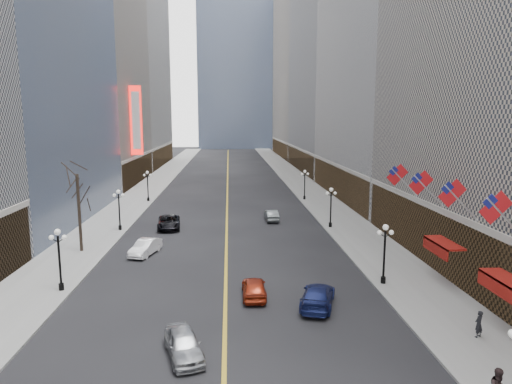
{
  "coord_description": "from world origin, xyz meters",
  "views": [
    {
      "loc": [
        0.34,
        -2.05,
        12.36
      ],
      "look_at": [
        1.61,
        19.34,
        8.9
      ],
      "focal_mm": 32.0,
      "sensor_mm": 36.0,
      "label": 1
    }
  ],
  "objects": [
    {
      "name": "car_sb_near",
      "position": [
        6.14,
        26.41,
        0.72
      ],
      "size": [
        3.38,
        5.34,
        1.44
      ],
      "primitive_type": "imported",
      "rotation": [
        0.0,
        0.0,
        2.85
      ],
      "color": "navy",
      "rests_on": "ground"
    },
    {
      "name": "bldg_west_d",
      "position": [
        -29.92,
        121.0,
        36.17
      ],
      "size": [
        26.6,
        38.6,
        72.8
      ],
      "color": "silver",
      "rests_on": "ground"
    },
    {
      "name": "flag_5",
      "position": [
        15.31,
        37.0,
        7.29
      ],
      "size": [
        2.87,
        0.12,
        2.87
      ],
      "color": "#B2B2B7",
      "rests_on": "ground"
    },
    {
      "name": "flag_2",
      "position": [
        15.31,
        22.0,
        7.29
      ],
      "size": [
        2.87,
        0.12,
        2.87
      ],
      "color": "#B2B2B7",
      "rests_on": "ground"
    },
    {
      "name": "streetlamp_west_2",
      "position": [
        -11.8,
        48.0,
        2.9
      ],
      "size": [
        1.26,
        0.44,
        4.52
      ],
      "color": "black",
      "rests_on": "sidewalk_west"
    },
    {
      "name": "car_sb_mid",
      "position": [
        2.0,
        28.24,
        0.7
      ],
      "size": [
        1.66,
        4.1,
        1.4
      ],
      "primitive_type": "imported",
      "rotation": [
        0.0,
        0.0,
        3.14
      ],
      "color": "maroon",
      "rests_on": "ground"
    },
    {
      "name": "bldg_east_c",
      "position": [
        29.88,
        106.0,
        24.18
      ],
      "size": [
        26.6,
        40.6,
        48.8
      ],
      "color": "#98989A",
      "rests_on": "ground"
    },
    {
      "name": "theatre_marquee",
      "position": [
        -15.88,
        80.0,
        12.0
      ],
      "size": [
        2.0,
        0.55,
        12.0
      ],
      "color": "red",
      "rests_on": "ground"
    },
    {
      "name": "car_nb_near",
      "position": [
        -2.12,
        20.38,
        0.71
      ],
      "size": [
        2.77,
        4.48,
        1.42
      ],
      "primitive_type": "imported",
      "rotation": [
        0.0,
        0.0,
        0.28
      ],
      "color": "#A1A4A8",
      "rests_on": "ground"
    },
    {
      "name": "flag_3",
      "position": [
        15.31,
        27.0,
        7.29
      ],
      "size": [
        2.87,
        0.12,
        2.87
      ],
      "color": "#B2B2B7",
      "rests_on": "ground"
    },
    {
      "name": "bldg_east_d",
      "position": [
        29.9,
        149.0,
        31.17
      ],
      "size": [
        26.6,
        46.6,
        62.8
      ],
      "color": "#A99D8C",
      "rests_on": "ground"
    },
    {
      "name": "lane_line",
      "position": [
        0.0,
        80.0,
        0.01
      ],
      "size": [
        0.25,
        200.0,
        0.02
      ],
      "primitive_type": "cube",
      "color": "gold",
      "rests_on": "ground"
    },
    {
      "name": "streetlamp_west_1",
      "position": [
        -11.8,
        30.0,
        2.9
      ],
      "size": [
        1.26,
        0.44,
        4.52
      ],
      "color": "black",
      "rests_on": "sidewalk_west"
    },
    {
      "name": "streetlamp_east_3",
      "position": [
        11.8,
        66.0,
        2.9
      ],
      "size": [
        1.26,
        0.44,
        4.52
      ],
      "color": "black",
      "rests_on": "sidewalk_east"
    },
    {
      "name": "car_nb_far",
      "position": [
        -6.54,
        48.88,
        0.73
      ],
      "size": [
        2.98,
        5.51,
        1.47
      ],
      "primitive_type": "imported",
      "rotation": [
        0.0,
        0.0,
        0.11
      ],
      "color": "black",
      "rests_on": "ground"
    },
    {
      "name": "sidewalk_west",
      "position": [
        -14.0,
        70.0,
        0.07
      ],
      "size": [
        6.0,
        230.0,
        0.15
      ],
      "primitive_type": "cube",
      "color": "gray",
      "rests_on": "ground"
    },
    {
      "name": "bldg_west_c",
      "position": [
        -29.88,
        87.0,
        25.19
      ],
      "size": [
        26.6,
        30.6,
        50.8
      ],
      "color": "#A99D8C",
      "rests_on": "ground"
    },
    {
      "name": "car_sb_far",
      "position": [
        5.44,
        52.23,
        0.67
      ],
      "size": [
        1.58,
        4.13,
        1.34
      ],
      "primitive_type": "imported",
      "rotation": [
        0.0,
        0.0,
        3.18
      ],
      "color": "#545A5C",
      "rests_on": "ground"
    },
    {
      "name": "awning_c",
      "position": [
        16.11,
        30.0,
        3.08
      ],
      "size": [
        1.4,
        4.0,
        0.93
      ],
      "color": "maroon",
      "rests_on": "ground"
    },
    {
      "name": "car_nb_mid",
      "position": [
        -7.39,
        38.86,
        0.71
      ],
      "size": [
        2.61,
        4.53,
        1.41
      ],
      "primitive_type": "imported",
      "rotation": [
        0.0,
        0.0,
        -0.28
      ],
      "color": "white",
      "rests_on": "ground"
    },
    {
      "name": "flag_4",
      "position": [
        15.31,
        32.0,
        7.29
      ],
      "size": [
        2.87,
        0.12,
        2.87
      ],
      "color": "#B2B2B7",
      "rests_on": "ground"
    },
    {
      "name": "ped_ne_corner",
      "position": [
        14.29,
        21.29,
        0.93
      ],
      "size": [
        0.7,
        0.64,
        1.56
      ],
      "primitive_type": "imported",
      "rotation": [
        0.0,
        0.0,
        3.65
      ],
      "color": "black",
      "rests_on": "sidewalk_east"
    },
    {
      "name": "streetlamp_west_3",
      "position": [
        -11.8,
        66.0,
        2.9
      ],
      "size": [
        1.26,
        0.44,
        4.52
      ],
      "color": "black",
      "rests_on": "sidewalk_west"
    },
    {
      "name": "streetlamp_east_2",
      "position": [
        11.8,
        48.0,
        2.9
      ],
      "size": [
        1.26,
        0.44,
        4.52
      ],
      "color": "black",
      "rests_on": "sidewalk_east"
    },
    {
      "name": "tree_west_far",
      "position": [
        -13.5,
        40.0,
        6.24
      ],
      "size": [
        3.6,
        3.6,
        7.92
      ],
      "color": "#2D231C",
      "rests_on": "sidewalk_west"
    },
    {
      "name": "awning_b",
      "position": [
        16.11,
        22.0,
        3.08
      ],
      "size": [
        1.4,
        4.0,
        0.93
      ],
      "color": "maroon",
      "rests_on": "ground"
    },
    {
      "name": "sidewalk_east",
      "position": [
        14.0,
        70.0,
        0.07
      ],
      "size": [
        6.0,
        230.0,
        0.15
      ],
      "primitive_type": "cube",
      "color": "gray",
      "rests_on": "ground"
    },
    {
      "name": "streetlamp_east_1",
      "position": [
        11.8,
        30.0,
        2.9
      ],
      "size": [
        1.26,
        0.44,
        4.52
      ],
      "color": "black",
      "rests_on": "sidewalk_east"
    }
  ]
}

